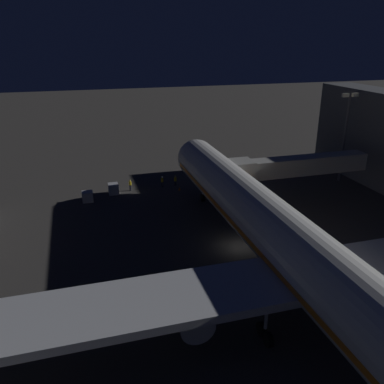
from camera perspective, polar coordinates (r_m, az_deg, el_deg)
ground_plane at (r=48.19m, az=6.93°, el=-7.78°), size 320.00×320.00×0.00m
airliner_at_gate at (r=35.56m, az=15.47°, el=-9.14°), size 57.98×68.28×19.22m
jet_bridge at (r=59.30m, az=13.59°, el=3.51°), size 21.32×3.40×7.34m
apron_floodlight_mast at (r=71.75m, az=20.96°, el=8.19°), size 2.90×0.50×14.80m
baggage_container_near_belt at (r=62.35m, az=-14.62°, el=-0.64°), size 1.60×1.55×1.54m
baggage_container_mid_row at (r=64.55m, az=-11.11°, el=0.45°), size 1.54×1.82×1.60m
ground_crew_near_nose_gear at (r=66.76m, az=-2.38°, el=1.70°), size 0.40×0.40×1.77m
ground_crew_marshaller_fwd at (r=65.30m, az=-8.78°, el=1.03°), size 0.40×0.40×1.79m
ground_crew_under_port_wing at (r=66.15m, az=-4.25°, el=1.54°), size 0.40×0.40×1.89m
traffic_cone_nose_port at (r=66.07m, az=1.90°, el=0.86°), size 0.36×0.36×0.55m
traffic_cone_nose_starboard at (r=64.91m, az=-1.80°, el=0.48°), size 0.36×0.36×0.55m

